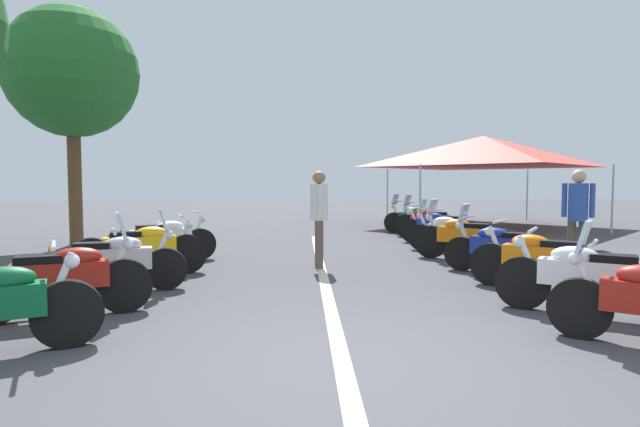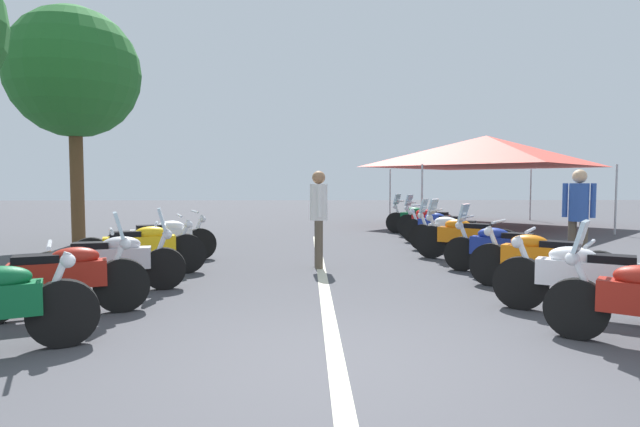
% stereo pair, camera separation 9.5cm
% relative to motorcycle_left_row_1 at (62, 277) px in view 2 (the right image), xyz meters
% --- Properties ---
extents(ground_plane, '(80.00, 80.00, 0.00)m').
position_rel_motorcycle_left_row_1_xyz_m(ground_plane, '(-1.80, -3.09, -0.47)').
color(ground_plane, '#424247').
extents(lane_centre_stripe, '(13.45, 0.16, 0.01)m').
position_rel_motorcycle_left_row_1_xyz_m(lane_centre_stripe, '(1.98, -3.09, -0.47)').
color(lane_centre_stripe, beige).
rests_on(lane_centre_stripe, ground_plane).
extents(motorcycle_left_row_1, '(0.96, 1.90, 1.21)m').
position_rel_motorcycle_left_row_1_xyz_m(motorcycle_left_row_1, '(0.00, 0.00, 0.00)').
color(motorcycle_left_row_1, black).
rests_on(motorcycle_left_row_1, ground_plane).
extents(motorcycle_left_row_2, '(0.81, 2.10, 1.20)m').
position_rel_motorcycle_left_row_1_xyz_m(motorcycle_left_row_2, '(1.35, -0.05, -0.01)').
color(motorcycle_left_row_2, black).
rests_on(motorcycle_left_row_2, ground_plane).
extents(motorcycle_left_row_3, '(0.96, 2.09, 1.02)m').
position_rel_motorcycle_left_row_1_xyz_m(motorcycle_left_row_3, '(2.62, -0.07, 0.00)').
color(motorcycle_left_row_3, black).
rests_on(motorcycle_left_row_3, ground_plane).
extents(motorcycle_left_row_4, '(1.05, 2.02, 1.00)m').
position_rel_motorcycle_left_row_1_xyz_m(motorcycle_left_row_4, '(4.12, -0.00, -0.01)').
color(motorcycle_left_row_4, black).
rests_on(motorcycle_left_row_4, ground_plane).
extents(motorcycle_right_row_1, '(1.27, 1.89, 1.01)m').
position_rel_motorcycle_left_row_1_xyz_m(motorcycle_right_row_1, '(-0.14, -6.09, -0.01)').
color(motorcycle_right_row_1, black).
rests_on(motorcycle_right_row_1, ground_plane).
extents(motorcycle_right_row_2, '(1.37, 1.75, 1.00)m').
position_rel_motorcycle_left_row_1_xyz_m(motorcycle_right_row_2, '(1.25, -6.18, -0.01)').
color(motorcycle_right_row_2, black).
rests_on(motorcycle_right_row_2, ground_plane).
extents(motorcycle_right_row_3, '(1.26, 1.77, 1.19)m').
position_rel_motorcycle_left_row_1_xyz_m(motorcycle_right_row_3, '(2.60, -6.14, -0.01)').
color(motorcycle_right_row_3, black).
rests_on(motorcycle_right_row_3, ground_plane).
extents(motorcycle_right_row_4, '(1.33, 1.82, 1.23)m').
position_rel_motorcycle_left_row_1_xyz_m(motorcycle_right_row_4, '(4.09, -5.97, 0.01)').
color(motorcycle_right_row_4, black).
rests_on(motorcycle_right_row_4, ground_plane).
extents(motorcycle_right_row_5, '(1.17, 1.82, 1.19)m').
position_rel_motorcycle_left_row_1_xyz_m(motorcycle_right_row_5, '(5.35, -6.08, -0.01)').
color(motorcycle_right_row_5, black).
rests_on(motorcycle_right_row_5, ground_plane).
extents(motorcycle_right_row_6, '(1.41, 1.78, 0.99)m').
position_rel_motorcycle_left_row_1_xyz_m(motorcycle_right_row_6, '(6.73, -6.18, -0.02)').
color(motorcycle_right_row_6, black).
rests_on(motorcycle_right_row_6, ground_plane).
extents(motorcycle_right_row_7, '(1.26, 1.73, 1.22)m').
position_rel_motorcycle_left_row_1_xyz_m(motorcycle_right_row_7, '(8.15, -6.25, 0.00)').
color(motorcycle_right_row_7, black).
rests_on(motorcycle_right_row_7, ground_plane).
extents(motorcycle_right_row_8, '(1.30, 1.91, 1.21)m').
position_rel_motorcycle_left_row_1_xyz_m(motorcycle_right_row_8, '(9.29, -6.20, -0.00)').
color(motorcycle_right_row_8, black).
rests_on(motorcycle_right_row_8, ground_plane).
extents(traffic_cone_2, '(0.36, 0.36, 0.61)m').
position_rel_motorcycle_left_row_1_xyz_m(traffic_cone_2, '(1.95, 1.11, -0.18)').
color(traffic_cone_2, orange).
rests_on(traffic_cone_2, ground_plane).
extents(bystander_0, '(0.32, 0.47, 1.79)m').
position_rel_motorcycle_left_row_1_xyz_m(bystander_0, '(2.87, -7.59, 0.59)').
color(bystander_0, brown).
rests_on(bystander_0, ground_plane).
extents(bystander_1, '(0.53, 0.32, 1.77)m').
position_rel_motorcycle_left_row_1_xyz_m(bystander_1, '(3.35, -3.05, 0.58)').
color(bystander_1, brown).
rests_on(bystander_1, ground_plane).
extents(roadside_tree_1, '(3.17, 3.17, 5.84)m').
position_rel_motorcycle_left_row_1_xyz_m(roadside_tree_1, '(6.96, 2.90, 3.76)').
color(roadside_tree_1, brown).
rests_on(roadside_tree_1, ground_plane).
extents(event_tent, '(6.47, 6.47, 3.20)m').
position_rel_motorcycle_left_row_1_xyz_m(event_tent, '(11.98, -9.14, 2.18)').
color(event_tent, '#E54C3F').
rests_on(event_tent, ground_plane).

